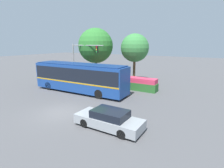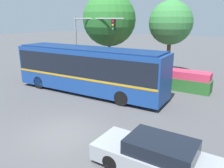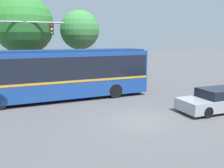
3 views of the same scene
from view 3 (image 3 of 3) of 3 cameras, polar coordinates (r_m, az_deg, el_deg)
The scene contains 7 objects.
ground_plane at distance 12.41m, azimuth 7.00°, elevation -8.52°, with size 140.00×140.00×0.00m, color #4C4C4F.
city_bus at distance 16.42m, azimuth -11.92°, elevation 2.98°, with size 11.96×2.92×3.38m.
sedan_foreground at distance 14.94m, azimuth 24.33°, elevation -3.59°, with size 4.79×1.82×1.32m.
traffic_light_pole at distance 19.78m, azimuth -22.39°, elevation 9.20°, with size 5.29×0.24×5.62m.
flowering_hedge at distance 21.64m, azimuth -4.85°, elevation 1.90°, with size 9.04×1.31×1.54m.
street_tree_left at distance 22.30m, azimuth -20.58°, elevation 13.23°, with size 5.12×5.12×7.87m.
street_tree_centre at distance 25.02m, azimuth -7.82°, elevation 12.78°, with size 4.01×4.01×7.03m.
Camera 3 is at (-5.69, -10.25, 4.08)m, focal length 37.80 mm.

